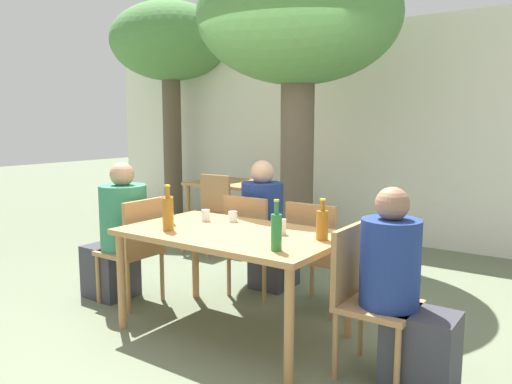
% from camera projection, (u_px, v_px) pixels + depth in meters
% --- Properties ---
extents(ground_plane, '(30.00, 30.00, 0.00)m').
position_uv_depth(ground_plane, '(233.00, 332.00, 3.70)').
color(ground_plane, '#667056').
extents(cafe_building_wall, '(10.00, 0.08, 2.80)m').
position_uv_depth(cafe_building_wall, '(397.00, 133.00, 6.27)').
color(cafe_building_wall, white).
rests_on(cafe_building_wall, ground_plane).
extents(tree_near, '(2.14, 2.14, 3.32)m').
position_uv_depth(tree_near, '(299.00, 24.00, 5.21)').
color(tree_near, brown).
rests_on(tree_near, ground_plane).
extents(tree_far, '(1.82, 1.82, 3.36)m').
position_uv_depth(tree_far, '(170.00, 46.00, 7.67)').
color(tree_far, brown).
rests_on(tree_far, ground_plane).
extents(dining_table_front, '(1.58, 0.95, 0.76)m').
position_uv_depth(dining_table_front, '(232.00, 242.00, 3.60)').
color(dining_table_front, '#B27F4C').
rests_on(dining_table_front, ground_plane).
extents(dining_table_back, '(1.35, 0.86, 0.76)m').
position_uv_depth(dining_table_back, '(242.00, 190.00, 6.47)').
color(dining_table_back, '#B27F4C').
rests_on(dining_table_back, ground_plane).
extents(patio_chair_0, '(0.44, 0.44, 0.91)m').
position_uv_depth(patio_chair_0, '(136.00, 245.00, 4.20)').
color(patio_chair_0, '#A87A4C').
rests_on(patio_chair_0, ground_plane).
extents(patio_chair_1, '(0.44, 0.44, 0.91)m').
position_uv_depth(patio_chair_1, '(365.00, 291.00, 3.04)').
color(patio_chair_1, '#A87A4C').
rests_on(patio_chair_1, ground_plane).
extents(patio_chair_2, '(0.44, 0.44, 0.91)m').
position_uv_depth(patio_chair_2, '(253.00, 240.00, 4.38)').
color(patio_chair_2, '#A87A4C').
rests_on(patio_chair_2, ground_plane).
extents(patio_chair_3, '(0.44, 0.44, 0.91)m').
position_uv_depth(patio_chair_3, '(317.00, 250.00, 4.02)').
color(patio_chair_3, '#A87A4C').
rests_on(patio_chair_3, ground_plane).
extents(patio_chair_4, '(0.44, 0.44, 0.91)m').
position_uv_depth(patio_chair_4, '(209.00, 208.00, 5.95)').
color(patio_chair_4, '#A87A4C').
rests_on(patio_chair_4, ground_plane).
extents(person_seated_0, '(0.60, 0.40, 1.21)m').
position_uv_depth(person_seated_0, '(118.00, 237.00, 4.33)').
color(person_seated_0, '#383842').
rests_on(person_seated_0, ground_plane).
extents(person_seated_1, '(0.58, 0.35, 1.17)m').
position_uv_depth(person_seated_1, '(404.00, 298.00, 2.91)').
color(person_seated_1, '#383842').
rests_on(person_seated_1, ground_plane).
extents(person_seated_2, '(0.37, 0.59, 1.21)m').
position_uv_depth(person_seated_2, '(267.00, 232.00, 4.56)').
color(person_seated_2, '#383842').
rests_on(person_seated_2, ground_plane).
extents(amber_bottle_0, '(0.08, 0.08, 0.33)m').
position_uv_depth(amber_bottle_0, '(168.00, 213.00, 3.59)').
color(amber_bottle_0, '#9E661E').
rests_on(amber_bottle_0, dining_table_front).
extents(green_bottle_1, '(0.07, 0.07, 0.32)m').
position_uv_depth(green_bottle_1, '(276.00, 231.00, 3.03)').
color(green_bottle_1, '#287A38').
rests_on(green_bottle_1, dining_table_front).
extents(amber_bottle_2, '(0.08, 0.08, 0.30)m').
position_uv_depth(amber_bottle_2, '(168.00, 209.00, 3.84)').
color(amber_bottle_2, '#9E661E').
rests_on(amber_bottle_2, dining_table_front).
extents(amber_bottle_3, '(0.08, 0.08, 0.28)m').
position_uv_depth(amber_bottle_3, '(322.00, 224.00, 3.31)').
color(amber_bottle_3, '#9E661E').
rests_on(amber_bottle_3, dining_table_front).
extents(drinking_glass_0, '(0.07, 0.07, 0.08)m').
position_uv_depth(drinking_glass_0, '(233.00, 217.00, 3.92)').
color(drinking_glass_0, white).
rests_on(drinking_glass_0, dining_table_front).
extents(drinking_glass_1, '(0.07, 0.07, 0.09)m').
position_uv_depth(drinking_glass_1, '(206.00, 215.00, 3.95)').
color(drinking_glass_1, silver).
rests_on(drinking_glass_1, dining_table_front).
extents(drinking_glass_2, '(0.07, 0.07, 0.11)m').
position_uv_depth(drinking_glass_2, '(282.00, 227.00, 3.48)').
color(drinking_glass_2, silver).
rests_on(drinking_glass_2, dining_table_front).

